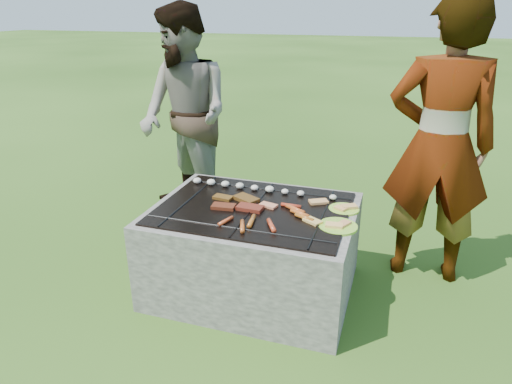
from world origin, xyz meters
TOP-DOWN VIEW (x-y plane):
  - lawn at (0.00, 0.00)m, footprint 60.00×60.00m
  - fire_pit at (0.00, 0.00)m, footprint 1.30×1.00m
  - mushrooms at (-0.13, 0.29)m, footprint 1.05×0.06m
  - pork_slabs at (-0.11, 0.01)m, footprint 0.38×0.29m
  - sausages at (0.17, -0.13)m, footprint 0.54×0.46m
  - bread_on_grate at (0.30, 0.06)m, footprint 0.45×0.42m
  - plate_far at (0.56, 0.16)m, footprint 0.25×0.25m
  - plate_near at (0.56, -0.10)m, footprint 0.30×0.30m
  - cook at (1.11, 0.58)m, footprint 0.72×0.49m
  - bystander at (-0.94, 0.96)m, footprint 1.15×1.08m

SIDE VIEW (x-z plane):
  - lawn at x=0.00m, z-range 0.00..0.00m
  - fire_pit at x=0.00m, z-range -0.03..0.59m
  - plate_far at x=0.56m, z-range 0.59..0.63m
  - plate_near at x=0.56m, z-range 0.59..0.63m
  - bread_on_grate at x=0.30m, z-range 0.61..0.63m
  - pork_slabs at x=-0.11m, z-range 0.61..0.64m
  - sausages at x=0.17m, z-range 0.61..0.64m
  - mushrooms at x=-0.13m, z-range 0.61..0.65m
  - bystander at x=-0.94m, z-range 0.00..1.87m
  - cook at x=1.11m, z-range 0.00..1.93m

